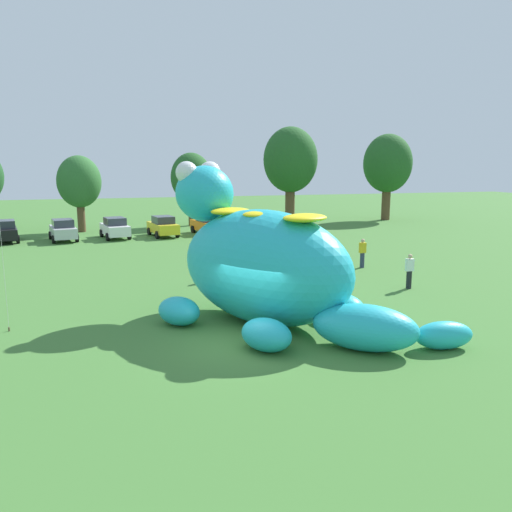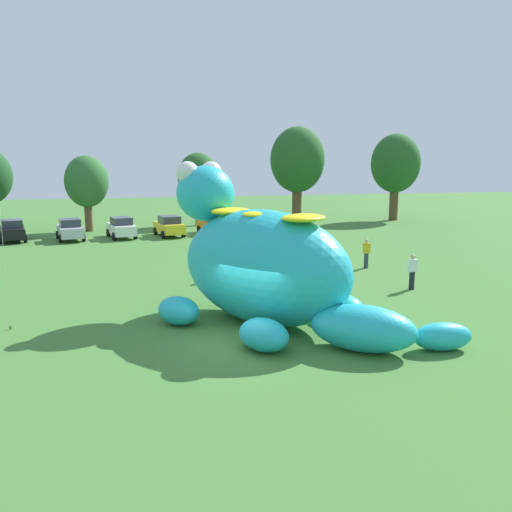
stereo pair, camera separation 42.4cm
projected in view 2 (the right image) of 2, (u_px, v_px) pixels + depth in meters
name	position (u px, v px, depth m)	size (l,w,h in m)	color
ground_plane	(237.00, 342.00, 17.44)	(160.00, 160.00, 0.00)	#427533
giant_inflatable_creature	(264.00, 265.00, 19.28)	(10.06, 10.04, 6.11)	#23B2C6
car_black	(13.00, 230.00, 40.24)	(2.51, 4.35, 1.72)	black
car_silver	(70.00, 229.00, 40.84)	(2.49, 4.34, 1.72)	#B7BABF
car_white	(121.00, 227.00, 42.12)	(2.51, 4.35, 1.72)	white
car_yellow	(169.00, 226.00, 43.16)	(2.47, 4.34, 1.72)	yellow
car_orange	(213.00, 224.00, 44.57)	(2.51, 4.35, 1.72)	orange
car_green	(257.00, 224.00, 44.72)	(2.21, 4.23, 1.72)	#1E7238
tree_mid_left	(87.00, 182.00, 45.59)	(3.82, 3.82, 6.79)	brown
tree_centre_left	(198.00, 178.00, 50.19)	(4.02, 4.02, 7.14)	brown
tree_centre	(297.00, 160.00, 51.76)	(5.50, 5.50, 9.77)	brown
tree_centre_right	(395.00, 164.00, 54.74)	(5.21, 5.21, 9.24)	brown
spectator_near_inflatable	(222.00, 264.00, 26.75)	(0.38, 0.26, 1.71)	#726656
spectator_mid_field	(266.00, 239.00, 35.68)	(0.38, 0.26, 1.71)	#2D334C
spectator_by_cars	(366.00, 254.00, 29.77)	(0.38, 0.26, 1.71)	#2D334C
spectator_wandering	(412.00, 272.00, 24.65)	(0.38, 0.26, 1.71)	black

